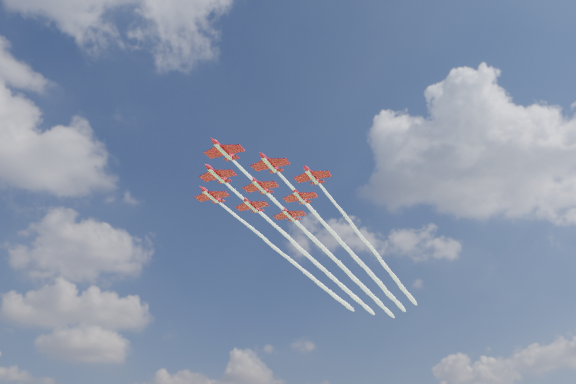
# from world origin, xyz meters

# --- Properties ---
(jet_lead) EXTENTS (106.36, 83.56, 2.47)m
(jet_lead) POSITION_xyz_m (32.63, 28.32, 89.39)
(jet_lead) COLOR red
(jet_row2_port) EXTENTS (106.36, 83.56, 2.47)m
(jet_row2_port) POSITION_xyz_m (43.84, 28.61, 89.39)
(jet_row2_port) COLOR red
(jet_row2_starb) EXTENTS (106.36, 83.56, 2.47)m
(jet_row2_starb) POSITION_xyz_m (35.64, 39.13, 89.39)
(jet_row2_starb) COLOR red
(jet_row3_port) EXTENTS (106.36, 83.56, 2.47)m
(jet_row3_port) POSITION_xyz_m (55.06, 28.91, 89.39)
(jet_row3_port) COLOR red
(jet_row3_centre) EXTENTS (106.36, 83.56, 2.47)m
(jet_row3_centre) POSITION_xyz_m (46.85, 39.42, 89.39)
(jet_row3_centre) COLOR red
(jet_row3_starb) EXTENTS (106.36, 83.56, 2.47)m
(jet_row3_starb) POSITION_xyz_m (38.65, 49.93, 89.39)
(jet_row3_starb) COLOR red
(jet_row4_port) EXTENTS (106.36, 83.56, 2.47)m
(jet_row4_port) POSITION_xyz_m (58.07, 39.71, 89.39)
(jet_row4_port) COLOR red
(jet_row4_starb) EXTENTS (106.36, 83.56, 2.47)m
(jet_row4_starb) POSITION_xyz_m (49.86, 50.23, 89.39)
(jet_row4_starb) COLOR red
(jet_tail) EXTENTS (106.36, 83.56, 2.47)m
(jet_tail) POSITION_xyz_m (61.08, 50.52, 89.39)
(jet_tail) COLOR red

